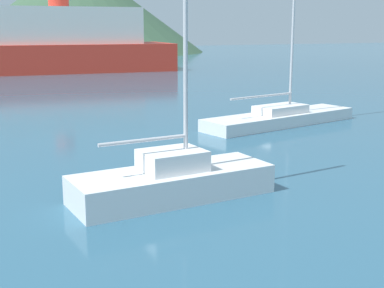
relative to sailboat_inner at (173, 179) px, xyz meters
name	(u,v)px	position (x,y,z in m)	size (l,w,h in m)	color
sailboat_inner	(173,179)	(0.00, 0.00, 0.00)	(5.56, 2.26, 8.26)	white
sailboat_outer	(280,116)	(8.86, 8.03, -0.12)	(8.48, 3.58, 10.17)	white
ferry_distant	(61,44)	(5.84, 43.42, 2.31)	(23.09, 9.88, 8.02)	red
hill_central	(77,6)	(17.40, 85.32, 7.69)	(45.15, 45.15, 16.42)	#38563D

